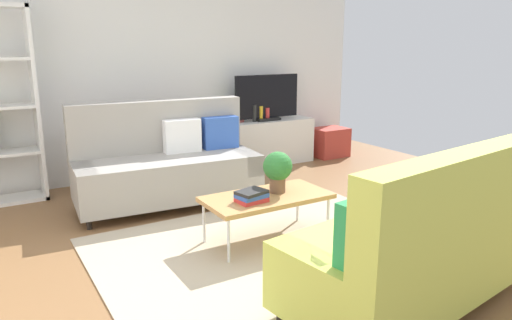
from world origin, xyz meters
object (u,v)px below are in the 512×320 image
at_px(vase_0, 228,116).
at_px(bottle_1, 261,114).
at_px(couch_green, 422,243).
at_px(vase_1, 240,117).
at_px(tv_console, 266,142).
at_px(table_book_0, 252,200).
at_px(tv, 267,98).
at_px(potted_plant, 278,169).
at_px(couch_beige, 167,163).
at_px(bottle_0, 254,113).
at_px(storage_trunk, 330,142).
at_px(coffee_table, 267,198).
at_px(bottle_2, 267,114).

relative_size(vase_0, bottle_1, 0.88).
relative_size(couch_green, vase_1, 14.65).
xyz_separation_m(tv_console, table_book_0, (-1.67, -2.43, 0.12)).
bearing_deg(vase_1, tv_console, -7.24).
relative_size(tv, potted_plant, 2.73).
bearing_deg(tv_console, vase_0, 175.07).
height_order(couch_green, bottle_1, couch_green).
height_order(couch_beige, tv_console, couch_beige).
bearing_deg(bottle_0, storage_trunk, -2.61).
bearing_deg(couch_beige, table_book_0, 101.32).
height_order(potted_plant, vase_0, vase_0).
relative_size(table_book_0, bottle_1, 1.13).
bearing_deg(table_book_0, storage_trunk, 40.09).
relative_size(couch_green, tv_console, 1.42).
relative_size(coffee_table, potted_plant, 3.00).
relative_size(couch_beige, bottle_0, 8.37).
bearing_deg(storage_trunk, tv_console, 174.81).
bearing_deg(vase_0, bottle_0, -13.90).
xyz_separation_m(coffee_table, bottle_1, (1.36, 2.31, 0.35)).
height_order(storage_trunk, vase_0, vase_0).
xyz_separation_m(vase_1, bottle_0, (0.18, -0.09, 0.05)).
bearing_deg(tv, bottle_1, -169.64).
xyz_separation_m(couch_green, bottle_2, (1.17, 3.73, 0.28)).
bearing_deg(tv, bottle_2, -101.78).
distance_m(vase_1, bottle_0, 0.20).
bearing_deg(vase_0, coffee_table, -110.29).
bearing_deg(coffee_table, storage_trunk, 41.24).
bearing_deg(couch_green, bottle_2, 65.19).
xyz_separation_m(coffee_table, tv_console, (1.47, 2.35, -0.07)).
distance_m(tv_console, bottle_1, 0.44).
bearing_deg(table_book_0, tv_console, 55.53).
relative_size(couch_beige, bottle_2, 10.82).
distance_m(bottle_0, bottle_2, 0.21).
distance_m(vase_0, vase_1, 0.19).
height_order(couch_green, tv, tv).
height_order(couch_green, vase_0, couch_green).
bearing_deg(bottle_0, vase_0, 166.10).
relative_size(tv_console, bottle_2, 7.72).
height_order(bottle_0, bottle_1, bottle_0).
relative_size(storage_trunk, vase_0, 2.80).
relative_size(tv_console, tv, 1.40).
bearing_deg(tv, tv_console, 90.00).
xyz_separation_m(table_book_0, vase_1, (1.28, 2.48, 0.27)).
height_order(storage_trunk, table_book_0, table_book_0).
distance_m(couch_beige, bottle_1, 1.97).
bearing_deg(coffee_table, bottle_2, 57.66).
distance_m(table_book_0, vase_0, 2.73).
height_order(tv_console, bottle_2, bottle_2).
bearing_deg(bottle_2, bottle_1, 180.00).
relative_size(table_book_0, vase_0, 1.29).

